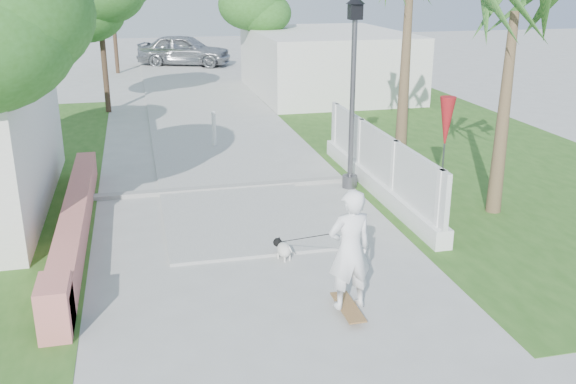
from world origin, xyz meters
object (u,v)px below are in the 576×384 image
object	(u,v)px
street_lamp	(353,87)
bollard	(214,128)
patio_umbrella	(446,124)
dog	(283,248)
parked_car	(184,50)
skateboarder	(326,244)

from	to	relation	value
street_lamp	bollard	bearing A→B (deg)	120.96
patio_umbrella	dog	world-z (taller)	patio_umbrella
parked_car	bollard	bearing A→B (deg)	-161.22
street_lamp	dog	xyz separation A→B (m)	(-2.48, -3.62, -2.22)
dog	parked_car	world-z (taller)	parked_car
bollard	skateboarder	world-z (taller)	skateboarder
patio_umbrella	parked_car	xyz separation A→B (m)	(-3.99, 23.45, -0.82)
street_lamp	skateboarder	world-z (taller)	street_lamp
skateboarder	dog	size ratio (longest dim) A/B	5.43
bollard	patio_umbrella	xyz separation A→B (m)	(4.60, -5.50, 1.10)
skateboarder	parked_car	world-z (taller)	skateboarder
street_lamp	patio_umbrella	distance (m)	2.27
patio_umbrella	dog	xyz separation A→B (m)	(-4.38, -2.62, -1.48)
street_lamp	skateboarder	bearing A→B (deg)	-112.55
street_lamp	patio_umbrella	xyz separation A→B (m)	(1.90, -1.00, -0.74)
patio_umbrella	parked_car	world-z (taller)	patio_umbrella
bollard	dog	size ratio (longest dim) A/B	2.12
patio_umbrella	parked_car	size ratio (longest dim) A/B	0.46
parked_car	street_lamp	bearing A→B (deg)	-153.96
bollard	skateboarder	distance (m)	9.70
bollard	parked_car	size ratio (longest dim) A/B	0.22
patio_umbrella	parked_car	distance (m)	23.80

